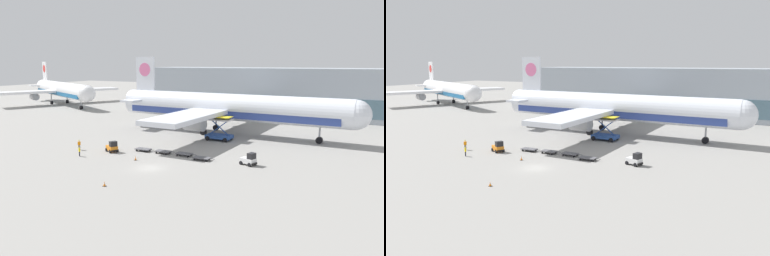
# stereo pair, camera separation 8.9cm
# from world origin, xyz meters

# --- Properties ---
(ground_plane) EXTENTS (400.00, 400.00, 0.00)m
(ground_plane) POSITION_xyz_m (0.00, 0.00, 0.00)
(ground_plane) COLOR gray
(terminal_building) EXTENTS (90.00, 18.20, 14.00)m
(terminal_building) POSITION_xyz_m (4.05, 68.19, 6.99)
(terminal_building) COLOR #9EA8B2
(terminal_building) RESTS_ON ground_plane
(airplane_main) EXTENTS (58.07, 48.12, 17.00)m
(airplane_main) POSITION_xyz_m (-1.11, 30.32, 5.84)
(airplane_main) COLOR silver
(airplane_main) RESTS_ON ground_plane
(airplane_distant) EXTENTS (50.69, 43.94, 15.89)m
(airplane_distant) POSITION_xyz_m (-78.44, 55.76, 5.46)
(airplane_distant) COLOR white
(airplane_distant) RESTS_ON ground_plane
(scissor_lift_loader) EXTENTS (5.24, 3.43, 4.87)m
(scissor_lift_loader) POSITION_xyz_m (0.84, 23.67, 1.89)
(scissor_lift_loader) COLOR #284C99
(scissor_lift_loader) RESTS_ON ground_plane
(baggage_tug_foreground) EXTENTS (2.81, 2.46, 2.00)m
(baggage_tug_foreground) POSITION_xyz_m (-11.71, 5.32, 0.88)
(baggage_tug_foreground) COLOR orange
(baggage_tug_foreground) RESTS_ON ground_plane
(baggage_tug_mid) EXTENTS (2.75, 2.24, 2.00)m
(baggage_tug_mid) POSITION_xyz_m (12.64, 8.60, 0.88)
(baggage_tug_mid) COLOR silver
(baggage_tug_mid) RESTS_ON ground_plane
(baggage_dolly_lead) EXTENTS (3.72, 1.56, 0.48)m
(baggage_dolly_lead) POSITION_xyz_m (-7.16, 8.36, 0.39)
(baggage_dolly_lead) COLOR #56565B
(baggage_dolly_lead) RESTS_ON ground_plane
(baggage_dolly_second) EXTENTS (3.72, 1.56, 0.48)m
(baggage_dolly_second) POSITION_xyz_m (-3.10, 8.58, 0.39)
(baggage_dolly_second) COLOR #56565B
(baggage_dolly_second) RESTS_ON ground_plane
(baggage_dolly_third) EXTENTS (3.72, 1.56, 0.48)m
(baggage_dolly_third) POSITION_xyz_m (0.99, 8.86, 0.39)
(baggage_dolly_third) COLOR #56565B
(baggage_dolly_third) RESTS_ON ground_plane
(baggage_dolly_trail) EXTENTS (3.72, 1.56, 0.48)m
(baggage_dolly_trail) POSITION_xyz_m (4.89, 7.77, 0.39)
(baggage_dolly_trail) COLOR #56565B
(baggage_dolly_trail) RESTS_ON ground_plane
(ground_crew_near) EXTENTS (0.50, 0.38, 1.70)m
(ground_crew_near) POSITION_xyz_m (-14.54, 0.22, 0.99)
(ground_crew_near) COLOR black
(ground_crew_near) RESTS_ON ground_plane
(ground_crew_far) EXTENTS (0.31, 0.55, 1.83)m
(ground_crew_far) POSITION_xyz_m (-18.03, 3.70, 1.09)
(ground_crew_far) COLOR black
(ground_crew_far) RESTS_ON ground_plane
(traffic_cone_near) EXTENTS (0.40, 0.40, 0.63)m
(traffic_cone_near) POSITION_xyz_m (-0.32, -9.76, 0.31)
(traffic_cone_near) COLOR black
(traffic_cone_near) RESTS_ON ground_plane
(traffic_cone_far) EXTENTS (0.40, 0.40, 0.70)m
(traffic_cone_far) POSITION_xyz_m (-4.63, 2.62, 0.34)
(traffic_cone_far) COLOR black
(traffic_cone_far) RESTS_ON ground_plane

